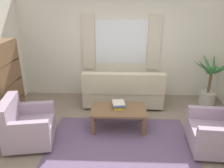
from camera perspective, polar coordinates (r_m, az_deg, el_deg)
ground_plane at (r=4.29m, az=2.08°, el=-14.66°), size 6.24×6.24×0.00m
wall_back at (r=5.86m, az=2.34°, el=9.33°), size 5.32×0.12×2.60m
window_with_curtains at (r=5.75m, az=2.36°, el=10.62°), size 1.98×0.07×1.40m
area_rug at (r=4.29m, az=2.08°, el=-14.59°), size 2.63×1.70×0.01m
couch at (r=5.45m, az=2.82°, el=-1.93°), size 1.90×0.82×0.92m
armchair_left at (r=4.37m, az=-21.05°, el=-9.96°), size 0.95×0.96×0.88m
armchair_right at (r=4.34m, az=25.63°, el=-11.03°), size 0.88×0.90×0.88m
coffee_table at (r=4.51m, az=1.70°, el=-7.00°), size 1.10×0.64×0.44m
book_stack_on_table at (r=4.54m, az=1.71°, el=-5.23°), size 0.28×0.33×0.10m
potted_plant at (r=5.94m, az=23.75°, el=0.25°), size 1.08×1.20×1.28m
bookshelf at (r=5.12m, az=-25.04°, el=-0.57°), size 0.30×0.94×1.72m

